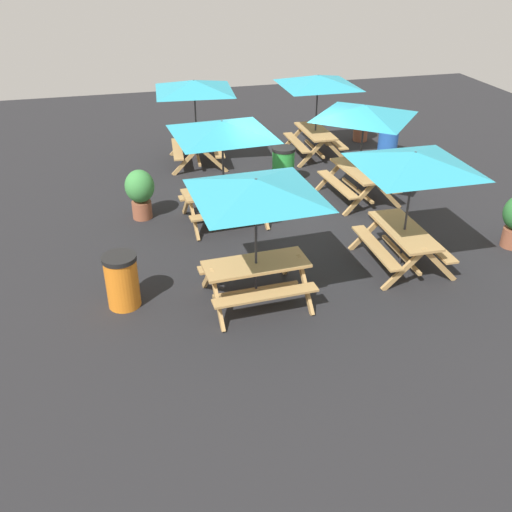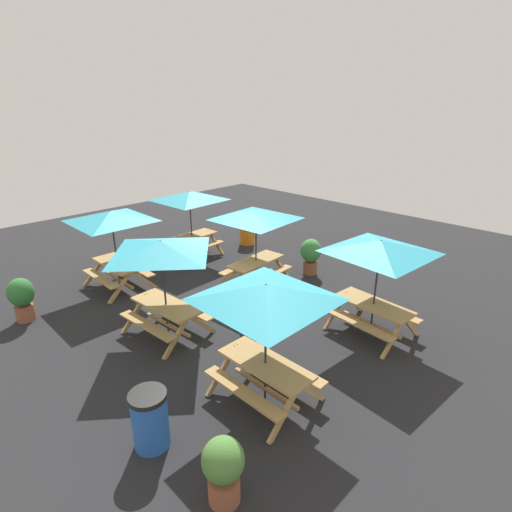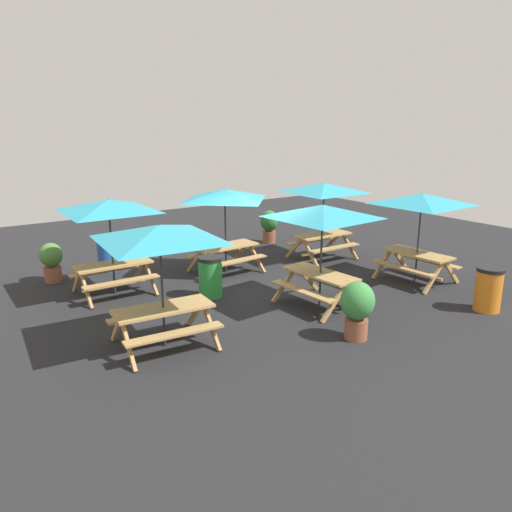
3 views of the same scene
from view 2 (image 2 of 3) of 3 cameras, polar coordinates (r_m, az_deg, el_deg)
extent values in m
plane|color=#232326|center=(10.85, -4.28, -6.89)|extent=(24.27, 24.27, 0.00)
cube|color=tan|center=(11.67, 0.00, -0.73)|extent=(0.83, 1.85, 0.05)
cube|color=tan|center=(11.46, 2.10, -2.74)|extent=(0.39, 1.81, 0.04)
cube|color=tan|center=(12.12, -1.98, -1.38)|extent=(0.39, 1.81, 0.04)
cube|color=tan|center=(11.06, -1.18, -4.11)|extent=(0.80, 0.12, 0.81)
cube|color=tan|center=(11.51, -3.91, -3.10)|extent=(0.80, 0.12, 0.81)
cube|color=tan|center=(12.17, 3.69, -1.72)|extent=(0.80, 0.12, 0.81)
cube|color=tan|center=(12.58, 1.03, -0.89)|extent=(0.80, 0.12, 0.81)
cube|color=tan|center=(11.88, 0.00, -3.06)|extent=(0.18, 1.56, 0.06)
cylinder|color=#2D2D33|center=(11.53, 0.00, 1.16)|extent=(0.04, 0.04, 2.30)
pyramid|color=teal|center=(11.22, 0.00, 6.01)|extent=(2.82, 2.82, 0.28)
cube|color=tan|center=(9.44, -12.73, -6.83)|extent=(1.84, 0.82, 0.05)
cube|color=tan|center=(9.31, -15.30, -9.54)|extent=(1.81, 0.39, 0.04)
cube|color=tan|center=(9.87, -10.05, -7.24)|extent=(1.81, 0.39, 0.04)
cube|color=tan|center=(10.02, -16.96, -7.95)|extent=(0.12, 0.80, 0.81)
cube|color=tan|center=(10.37, -13.59, -6.57)|extent=(0.12, 0.80, 0.81)
cube|color=tan|center=(8.89, -11.32, -11.35)|extent=(0.12, 0.80, 0.81)
cube|color=tan|center=(9.28, -7.77, -9.62)|extent=(0.12, 0.80, 0.81)
cube|color=tan|center=(9.69, -12.48, -9.55)|extent=(1.56, 0.18, 0.06)
cylinder|color=#2D2D33|center=(9.26, -12.93, -4.58)|extent=(0.04, 0.04, 2.30)
pyramid|color=teal|center=(8.88, -13.45, 1.31)|extent=(2.14, 2.14, 0.28)
cube|color=tan|center=(14.06, -9.16, 2.83)|extent=(0.79, 1.83, 0.05)
cube|color=tan|center=(13.75, -7.62, 1.21)|extent=(0.35, 1.81, 0.04)
cube|color=tan|center=(14.56, -10.47, 2.18)|extent=(0.35, 1.81, 0.04)
cube|color=tan|center=(13.45, -10.62, 0.22)|extent=(0.80, 0.10, 0.81)
cube|color=tan|center=(14.01, -12.47, 0.92)|extent=(0.80, 0.10, 0.81)
cube|color=tan|center=(14.39, -5.76, 1.87)|extent=(0.80, 0.10, 0.81)
cube|color=tan|center=(14.91, -7.67, 2.48)|extent=(0.80, 0.10, 0.81)
cube|color=tan|center=(14.22, -9.04, 0.84)|extent=(0.15, 1.56, 0.06)
cylinder|color=#2D2D33|center=(13.93, -9.25, 4.43)|extent=(0.04, 0.04, 2.30)
pyramid|color=teal|center=(13.68, -9.50, 8.48)|extent=(2.82, 2.82, 0.28)
cube|color=tan|center=(12.17, -19.20, -1.03)|extent=(1.80, 0.71, 0.05)
cube|color=tan|center=(12.08, -21.35, -2.99)|extent=(1.80, 0.27, 0.04)
cube|color=tan|center=(12.50, -16.81, -1.60)|extent=(1.80, 0.27, 0.04)
cube|color=tan|center=(12.84, -22.02, -2.05)|extent=(0.06, 0.80, 0.81)
cube|color=tan|center=(13.11, -19.14, -1.19)|extent=(0.06, 0.80, 0.81)
cube|color=tan|center=(11.52, -18.84, -4.26)|extent=(0.06, 0.80, 0.81)
cube|color=tan|center=(11.81, -15.71, -3.25)|extent=(0.06, 0.80, 0.81)
cube|color=tan|center=(12.37, -18.92, -3.26)|extent=(1.56, 0.08, 0.06)
cylinder|color=#2D2D33|center=(12.03, -19.43, 0.78)|extent=(0.04, 0.04, 2.30)
pyramid|color=teal|center=(11.74, -20.02, 5.41)|extent=(2.83, 2.83, 0.28)
cube|color=tan|center=(9.62, 16.44, -6.66)|extent=(1.85, 0.85, 0.05)
cube|color=tan|center=(9.35, 14.36, -9.32)|extent=(1.82, 0.41, 0.04)
cube|color=tan|center=(10.18, 18.01, -7.10)|extent=(1.82, 0.41, 0.04)
cube|color=tan|center=(9.91, 11.27, -7.73)|extent=(0.13, 0.80, 0.81)
cube|color=tan|center=(10.44, 13.80, -6.39)|extent=(0.13, 0.80, 0.81)
cube|color=tan|center=(9.18, 19.00, -11.04)|extent=(0.13, 0.80, 0.81)
cube|color=tan|center=(9.75, 21.26, -9.37)|extent=(0.13, 0.80, 0.81)
cube|color=tan|center=(9.86, 16.13, -9.34)|extent=(1.56, 0.20, 0.06)
cylinder|color=#2D2D33|center=(9.44, 16.69, -4.45)|extent=(0.04, 0.04, 2.30)
pyramid|color=teal|center=(9.07, 17.35, 1.33)|extent=(2.82, 2.82, 0.28)
cube|color=tan|center=(7.34, 1.34, -15.15)|extent=(1.80, 0.71, 0.05)
cube|color=tan|center=(7.21, -1.86, -18.84)|extent=(1.80, 0.27, 0.04)
cube|color=tan|center=(7.84, 4.20, -15.14)|extent=(1.80, 0.27, 0.04)
cube|color=tan|center=(7.82, -4.92, -16.03)|extent=(0.06, 0.80, 0.81)
cube|color=tan|center=(8.21, -0.93, -13.90)|extent=(0.06, 0.80, 0.81)
cube|color=tan|center=(6.96, 4.09, -21.53)|extent=(0.06, 0.80, 0.81)
cube|color=tan|center=(7.40, 8.01, -18.67)|extent=(0.06, 0.80, 0.81)
cube|color=tan|center=(7.66, 1.31, -18.29)|extent=(1.56, 0.08, 0.06)
cylinder|color=#2D2D33|center=(7.10, 1.37, -12.48)|extent=(0.04, 0.04, 2.30)
pyramid|color=teal|center=(6.60, 1.45, -5.15)|extent=(2.83, 2.83, 0.28)
cylinder|color=green|center=(9.46, -0.45, -8.20)|extent=(0.56, 0.56, 0.90)
cylinder|color=black|center=(9.23, -0.46, -5.55)|extent=(0.59, 0.59, 0.08)
cylinder|color=orange|center=(15.21, -1.29, 3.36)|extent=(0.56, 0.56, 0.90)
cylinder|color=black|center=(15.07, -1.31, 5.13)|extent=(0.59, 0.59, 0.08)
cylinder|color=blue|center=(6.90, -14.86, -21.89)|extent=(0.56, 0.56, 0.90)
cylinder|color=black|center=(6.58, -15.27, -18.74)|extent=(0.59, 0.59, 0.08)
cylinder|color=#935138|center=(12.74, 7.72, -1.64)|extent=(0.44, 0.44, 0.40)
ellipsoid|color=#3D8C42|center=(12.53, 7.85, 0.77)|extent=(0.65, 0.65, 0.74)
cylinder|color=#935138|center=(11.53, -30.08, -7.01)|extent=(0.44, 0.44, 0.40)
ellipsoid|color=#2D7233|center=(11.31, -30.59, -4.49)|extent=(0.61, 0.61, 0.72)
cylinder|color=#935138|center=(6.26, -4.57, -30.18)|extent=(0.44, 0.44, 0.40)
ellipsoid|color=#4C7F38|center=(5.87, -4.73, -27.04)|extent=(0.57, 0.57, 0.63)
camera|label=1|loc=(21.40, -19.25, 21.62)|focal=40.00mm
camera|label=3|loc=(15.72, 44.36, 11.51)|focal=35.00mm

